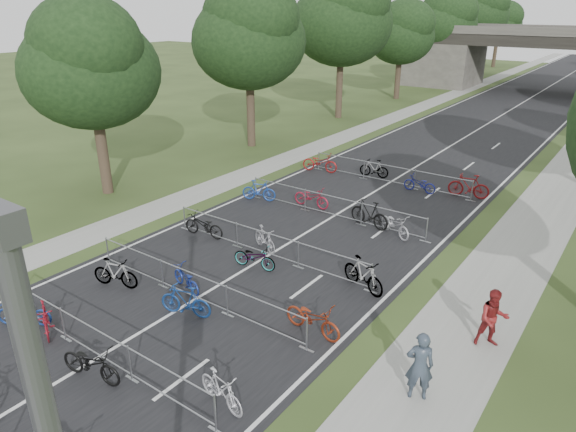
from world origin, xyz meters
name	(u,v)px	position (x,y,z in m)	size (l,w,h in m)	color
road	(504,114)	(0.00, 50.00, 0.01)	(11.00, 140.00, 0.01)	black
sidewalk_left	(425,105)	(-7.50, 50.00, 0.01)	(2.00, 140.00, 0.01)	gray
lane_markings	(504,114)	(0.00, 50.00, 0.00)	(0.12, 140.00, 0.00)	silver
overpass_bridge	(545,60)	(0.00, 65.00, 3.53)	(31.00, 8.00, 7.05)	#46443E
tree_left_0	(90,67)	(-11.39, 15.93, 6.49)	(6.72, 6.72, 10.25)	#33261C
tree_left_1	(249,37)	(-11.39, 27.93, 7.30)	(7.56, 7.56, 11.53)	#33261C
tree_left_2	(343,19)	(-11.39, 39.93, 8.12)	(8.40, 8.40, 12.81)	#33261C
tree_left_3	(402,34)	(-11.39, 51.93, 6.49)	(6.72, 6.72, 10.25)	#33261C
tree_left_4	(445,22)	(-11.39, 63.93, 7.30)	(7.56, 7.56, 11.53)	#33261C
tree_left_5	(477,13)	(-11.39, 75.93, 8.12)	(8.40, 8.40, 12.81)	#33261C
tree_left_6	(500,23)	(-11.39, 87.93, 6.49)	(6.72, 6.72, 10.25)	#33261C
barrier_row_2	(95,343)	(0.00, 7.20, 0.55)	(9.70, 0.08, 1.10)	#93959A
barrier_row_3	(193,286)	(0.00, 11.00, 0.55)	(9.70, 0.08, 1.10)	#93959A
barrier_row_4	(266,244)	(0.00, 15.00, 0.55)	(9.70, 0.08, 1.10)	#93959A
barrier_row_5	(332,207)	(0.00, 20.00, 0.55)	(9.70, 0.08, 1.10)	#93959A
barrier_row_6	(389,175)	(0.00, 26.00, 0.55)	(9.70, 0.08, 1.10)	#93959A
bike_8	(24,313)	(-3.20, 6.88, 0.45)	(0.60, 1.73, 0.91)	navy
bike_9	(46,319)	(-2.27, 7.07, 0.49)	(0.46, 1.64, 0.99)	maroon
bike_10	(91,363)	(0.66, 6.62, 0.51)	(0.68, 1.95, 1.02)	black
bike_11	(221,390)	(4.13, 7.90, 0.49)	(0.46, 1.64, 0.99)	silver
bike_12	(115,273)	(-2.88, 10.05, 0.54)	(0.51, 1.79, 1.08)	#93959A
bike_13	(186,279)	(-0.70, 11.34, 0.44)	(0.58, 1.67, 0.88)	navy
bike_14	(186,301)	(0.47, 10.22, 0.54)	(0.51, 1.79, 1.08)	navy
bike_15	(313,319)	(4.30, 11.79, 0.53)	(0.70, 2.01, 1.06)	maroon
bike_16	(204,226)	(-3.37, 14.93, 0.52)	(0.69, 1.97, 1.03)	black
bike_17	(265,239)	(-0.42, 15.43, 0.50)	(0.47, 1.66, 1.00)	gray
bike_18	(255,257)	(0.23, 13.99, 0.46)	(0.61, 1.75, 0.92)	#93959A
bike_19	(363,275)	(4.30, 14.98, 0.59)	(0.56, 1.98, 1.19)	#93959A
bike_20	(259,191)	(-4.19, 19.75, 0.53)	(0.50, 1.77, 1.07)	#1C439F
bike_21	(312,197)	(-1.52, 20.56, 0.51)	(0.67, 1.93, 1.01)	maroon
bike_22	(369,214)	(1.90, 20.04, 0.63)	(0.59, 2.08, 1.25)	black
bike_23	(395,225)	(3.24, 19.86, 0.50)	(0.67, 1.92, 1.01)	#A8A7AF
bike_24	(320,163)	(-4.30, 25.67, 0.56)	(0.75, 2.15, 1.13)	maroon
bike_25	(374,168)	(-1.20, 26.62, 0.52)	(0.49, 1.74, 1.04)	#93959A
bike_26	(420,184)	(1.94, 25.71, 0.46)	(0.61, 1.76, 0.92)	navy
bike_27	(469,186)	(4.30, 26.42, 0.62)	(0.59, 2.07, 1.25)	maroon
pedestrian_a	(420,366)	(7.95, 11.05, 0.97)	(0.70, 0.46, 1.93)	#2F3946
pedestrian_b	(493,319)	(8.83, 14.34, 0.91)	(0.88, 0.69, 1.82)	maroon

